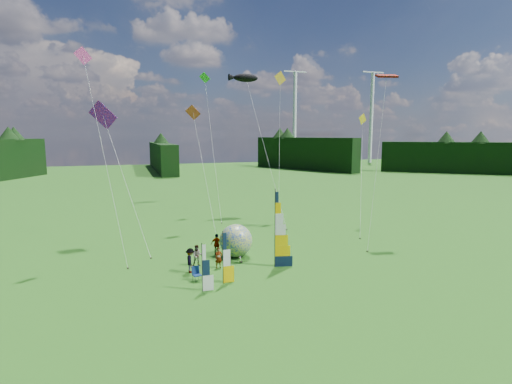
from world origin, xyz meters
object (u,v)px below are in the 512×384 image
object	(u,v)px
side_banner_left	(223,258)
bol_inflatable	(236,241)
feather_banner_main	(275,230)
spectator_d	(217,244)
side_banner_far	(202,268)
spectator_c	(190,261)
camp_chair	(197,274)
spectator_b	(197,256)
spectator_a	(219,258)
kite_whale	(264,138)

from	to	relation	value
side_banner_left	bol_inflatable	world-z (taller)	side_banner_left
feather_banner_main	spectator_d	bearing A→B (deg)	141.14
feather_banner_main	side_banner_left	bearing A→B (deg)	-143.14
side_banner_left	side_banner_far	bearing A→B (deg)	-149.32
spectator_c	camp_chair	bearing A→B (deg)	-170.75
bol_inflatable	spectator_b	xyz separation A→B (m)	(-3.27, -1.30, -0.50)
bol_inflatable	camp_chair	world-z (taller)	bol_inflatable
feather_banner_main	spectator_c	xyz separation A→B (m)	(-5.99, 0.71, -1.89)
spectator_c	spectator_d	xyz separation A→B (m)	(2.66, 3.45, -0.01)
feather_banner_main	bol_inflatable	bearing A→B (deg)	134.01
side_banner_left	spectator_c	size ratio (longest dim) A/B	1.92
side_banner_left	bol_inflatable	size ratio (longest dim) A/B	1.29
bol_inflatable	spectator_b	world-z (taller)	bol_inflatable
bol_inflatable	spectator_a	size ratio (longest dim) A/B	1.70
feather_banner_main	spectator_a	distance (m)	4.51
camp_chair	kite_whale	xyz separation A→B (m)	(10.91, 17.83, 8.64)
spectator_c	camp_chair	xyz separation A→B (m)	(0.13, -1.79, -0.38)
side_banner_left	side_banner_far	xyz separation A→B (m)	(-1.52, -0.92, -0.19)
side_banner_far	spectator_a	world-z (taller)	side_banner_far
spectator_a	side_banner_left	bearing A→B (deg)	-110.89
spectator_a	spectator_d	distance (m)	3.16
bol_inflatable	spectator_a	distance (m)	2.97
bol_inflatable	camp_chair	bearing A→B (deg)	-131.48
side_banner_far	camp_chair	xyz separation A→B (m)	(-0.03, 1.79, -0.98)
spectator_b	spectator_d	xyz separation A→B (m)	(1.96, 2.19, 0.07)
spectator_c	kite_whale	bearing A→B (deg)	-29.52
side_banner_far	spectator_a	size ratio (longest dim) A/B	1.94
spectator_d	kite_whale	distance (m)	17.24
side_banner_far	spectator_a	bearing A→B (deg)	65.92
feather_banner_main	spectator_c	world-z (taller)	feather_banner_main
feather_banner_main	bol_inflatable	world-z (taller)	feather_banner_main
camp_chair	side_banner_far	bearing A→B (deg)	-101.85
side_banner_left	spectator_a	xyz separation A→B (m)	(0.39, 3.00, -0.90)
bol_inflatable	spectator_c	bearing A→B (deg)	-147.18
kite_whale	spectator_b	bearing A→B (deg)	-129.00
feather_banner_main	spectator_c	size ratio (longest dim) A/B	3.18
spectator_c	spectator_d	size ratio (longest dim) A/B	1.01
spectator_c	camp_chair	world-z (taller)	spectator_c
spectator_a	spectator_c	world-z (taller)	spectator_c
side_banner_far	spectator_a	distance (m)	4.42
spectator_a	feather_banner_main	bearing A→B (deg)	-28.52
feather_banner_main	spectator_a	size ratio (longest dim) A/B	3.63
spectator_b	spectator_d	world-z (taller)	spectator_d
feather_banner_main	side_banner_left	size ratio (longest dim) A/B	1.66
spectator_b	spectator_a	bearing A→B (deg)	-27.70
feather_banner_main	spectator_a	world-z (taller)	feather_banner_main
spectator_a	kite_whale	size ratio (longest dim) A/B	0.08
spectator_b	spectator_d	distance (m)	2.94
side_banner_far	bol_inflatable	bearing A→B (deg)	60.08
spectator_c	side_banner_far	bearing A→B (deg)	-172.34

